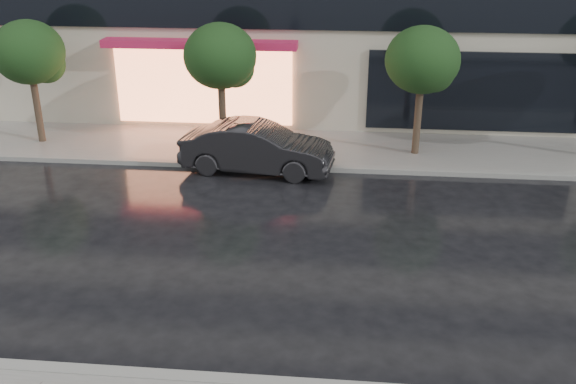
# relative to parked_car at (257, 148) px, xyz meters

# --- Properties ---
(ground) EXTENTS (120.00, 120.00, 0.00)m
(ground) POSITION_rel_parked_car_xyz_m (1.68, -8.30, -0.72)
(ground) COLOR black
(ground) RESTS_ON ground
(sidewalk_far) EXTENTS (60.00, 3.50, 0.12)m
(sidewalk_far) POSITION_rel_parked_car_xyz_m (1.68, 1.95, -0.66)
(sidewalk_far) COLOR slate
(sidewalk_far) RESTS_ON ground
(curb_far) EXTENTS (60.00, 0.25, 0.14)m
(curb_far) POSITION_rel_parked_car_xyz_m (1.68, 0.20, -0.65)
(curb_far) COLOR gray
(curb_far) RESTS_ON ground
(tree_far_west) EXTENTS (2.20, 2.20, 3.99)m
(tree_far_west) POSITION_rel_parked_car_xyz_m (-7.25, 1.73, 2.21)
(tree_far_west) COLOR #33261C
(tree_far_west) RESTS_ON ground
(tree_mid_west) EXTENTS (2.20, 2.20, 3.99)m
(tree_mid_west) POSITION_rel_parked_car_xyz_m (-1.25, 1.73, 2.21)
(tree_mid_west) COLOR #33261C
(tree_mid_west) RESTS_ON ground
(tree_mid_east) EXTENTS (2.20, 2.20, 3.99)m
(tree_mid_east) POSITION_rel_parked_car_xyz_m (4.75, 1.73, 2.21)
(tree_mid_east) COLOR #33261C
(tree_mid_east) RESTS_ON ground
(parked_car) EXTENTS (4.50, 2.02, 1.43)m
(parked_car) POSITION_rel_parked_car_xyz_m (0.00, 0.00, 0.00)
(parked_car) COLOR black
(parked_car) RESTS_ON ground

